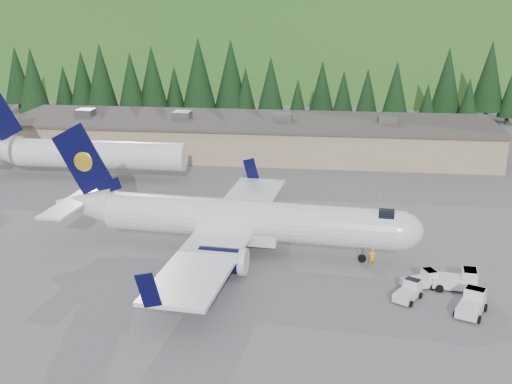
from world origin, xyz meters
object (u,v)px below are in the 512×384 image
at_px(terminal_building, 249,136).
at_px(baggage_tug_d, 409,291).
at_px(baggage_tug_a, 422,280).
at_px(airliner, 237,221).
at_px(second_airliner, 78,153).
at_px(baggage_tug_b, 459,280).
at_px(ramp_worker, 372,257).
at_px(baggage_tug_c, 472,304).

xyz_separation_m(terminal_building, baggage_tug_d, (18.74, -45.73, -1.98)).
distance_m(baggage_tug_a, terminal_building, 47.92).
xyz_separation_m(airliner, second_airliner, (-23.92, 21.91, 0.26)).
bearing_deg(second_airliner, baggage_tug_a, -34.57).
distance_m(baggage_tug_b, baggage_tug_d, 4.70).
distance_m(second_airliner, baggage_tug_a, 48.55).
bearing_deg(ramp_worker, second_airliner, -40.30).
height_order(airliner, baggage_tug_b, airliner).
bearing_deg(terminal_building, ramp_worker, -67.75).
bearing_deg(terminal_building, baggage_tug_a, -65.31).
relative_size(second_airliner, baggage_tug_b, 7.71).
distance_m(airliner, baggage_tug_c, 21.56).
bearing_deg(baggage_tug_c, baggage_tug_a, 62.78).
xyz_separation_m(airliner, baggage_tug_d, (14.74, -7.82, -2.42)).
height_order(baggage_tug_c, ramp_worker, ramp_worker).
distance_m(airliner, second_airliner, 32.44).
height_order(baggage_tug_a, baggage_tug_d, baggage_tug_a).
relative_size(airliner, baggage_tug_a, 11.34).
xyz_separation_m(baggage_tug_b, terminal_building, (-22.89, 43.51, 1.81)).
height_order(second_airliner, baggage_tug_b, second_airliner).
height_order(baggage_tug_a, baggage_tug_c, baggage_tug_c).
xyz_separation_m(second_airliner, baggage_tug_d, (38.66, -29.73, -2.68)).
bearing_deg(baggage_tug_c, terminal_building, 49.98).
xyz_separation_m(baggage_tug_a, baggage_tug_d, (-1.26, -2.22, -0.01)).
bearing_deg(baggage_tug_b, ramp_worker, 156.48).
distance_m(baggage_tug_a, baggage_tug_b, 2.89).
relative_size(baggage_tug_a, terminal_building, 0.04).
relative_size(baggage_tug_b, baggage_tug_d, 1.19).
xyz_separation_m(second_airliner, terminal_building, (19.91, 16.00, -0.70)).
bearing_deg(ramp_worker, baggage_tug_a, 127.27).
height_order(airliner, second_airliner, airliner).
bearing_deg(second_airliner, ramp_worker, -33.19).
bearing_deg(baggage_tug_a, baggage_tug_d, -141.92).
distance_m(second_airliner, ramp_worker, 43.24).
height_order(baggage_tug_c, baggage_tug_d, baggage_tug_c).
xyz_separation_m(baggage_tug_b, baggage_tug_d, (-4.14, -2.22, -0.17)).
distance_m(baggage_tug_c, terminal_building, 52.86).
bearing_deg(baggage_tug_d, baggage_tug_b, -31.80).
xyz_separation_m(baggage_tug_b, baggage_tug_c, (0.31, -3.96, -0.05)).
bearing_deg(baggage_tug_c, airliner, 87.47).
relative_size(baggage_tug_b, terminal_building, 0.05).
height_order(second_airliner, ramp_worker, second_airliner).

